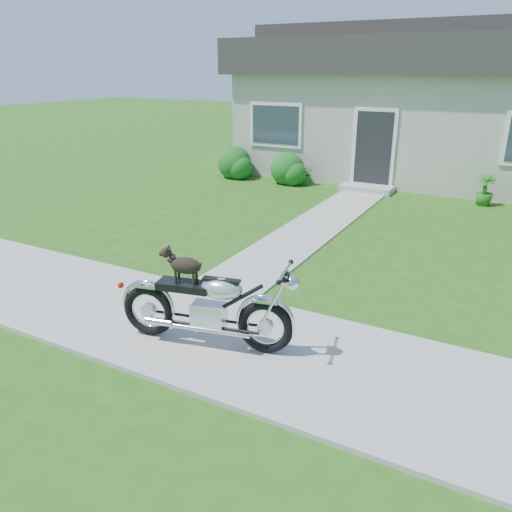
{
  "coord_description": "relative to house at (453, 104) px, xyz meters",
  "views": [
    {
      "loc": [
        2.24,
        -4.69,
        3.2
      ],
      "look_at": [
        -0.84,
        1.0,
        0.75
      ],
      "focal_mm": 35.0,
      "sensor_mm": 36.0,
      "label": 1
    }
  ],
  "objects": [
    {
      "name": "ground",
      "position": [
        0.0,
        -11.99,
        -2.16
      ],
      "size": [
        80.0,
        80.0,
        0.0
      ],
      "primitive_type": "plane",
      "color": "#235114",
      "rests_on": "ground"
    },
    {
      "name": "sidewalk",
      "position": [
        0.0,
        -11.99,
        -2.14
      ],
      "size": [
        24.0,
        2.2,
        0.04
      ],
      "primitive_type": "cube",
      "color": "#9E9B93",
      "rests_on": "ground"
    },
    {
      "name": "walkway",
      "position": [
        -1.5,
        -6.99,
        -2.14
      ],
      "size": [
        1.2,
        8.0,
        0.03
      ],
      "primitive_type": "cube",
      "color": "#9E9B93",
      "rests_on": "ground"
    },
    {
      "name": "house",
      "position": [
        0.0,
        0.0,
        0.0
      ],
      "size": [
        12.6,
        7.03,
        4.5
      ],
      "color": "beige",
      "rests_on": "ground"
    },
    {
      "name": "shrub_row",
      "position": [
        -0.49,
        -3.49,
        -1.72
      ],
      "size": [
        11.09,
        1.07,
        1.07
      ],
      "color": "#185B1A",
      "rests_on": "ground"
    },
    {
      "name": "potted_plant_left",
      "position": [
        -3.34,
        -3.44,
        -1.82
      ],
      "size": [
        0.63,
        0.7,
        0.68
      ],
      "primitive_type": "imported",
      "rotation": [
        0.0,
        0.0,
        4.9
      ],
      "color": "#225A17",
      "rests_on": "ground"
    },
    {
      "name": "potted_plant_right",
      "position": [
        1.47,
        -3.44,
        -1.78
      ],
      "size": [
        0.47,
        0.47,
        0.76
      ],
      "primitive_type": "imported",
      "rotation": [
        0.0,
        0.0,
        6.17
      ],
      "color": "#23691D",
      "rests_on": "ground"
    },
    {
      "name": "motorcycle_with_dog",
      "position": [
        -0.8,
        -12.27,
        -1.6
      ],
      "size": [
        2.2,
        0.79,
        1.19
      ],
      "rotation": [
        0.0,
        0.0,
        0.22
      ],
      "color": "black",
      "rests_on": "sidewalk"
    }
  ]
}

